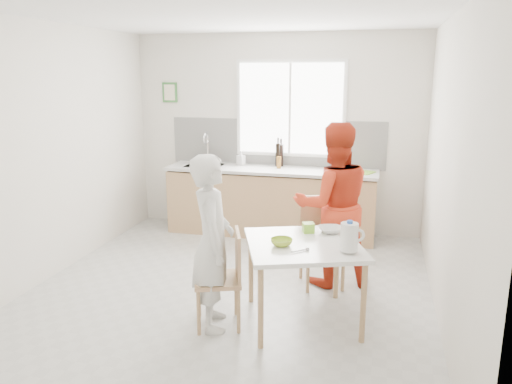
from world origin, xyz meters
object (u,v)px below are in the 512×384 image
Objects in this scene: person_red at (333,205)px; bowl_green at (282,242)px; wine_bottle_a at (278,155)px; dining_table at (303,251)px; bowl_white at (330,230)px; wine_bottle_b at (281,155)px; chair_far at (321,237)px; chair_left at (225,274)px; person_white at (213,243)px; milk_jug at (350,237)px.

person_red is 9.06× the size of bowl_green.
wine_bottle_a reaches higher than bowl_green.
bowl_white is (0.20, 0.34, 0.10)m from dining_table.
wine_bottle_a is (-0.58, 2.65, 0.31)m from bowl_green.
wine_bottle_a reaches higher than dining_table.
person_red is 7.88× the size of bowl_white.
bowl_green is 0.63× the size of wine_bottle_b.
person_red is at bearing -61.82° from wine_bottle_b.
bowl_green is (-0.22, -1.01, 0.26)m from chair_far.
chair_left is (-0.64, -0.23, -0.19)m from dining_table.
dining_table is at bearing -120.20° from bowl_white.
chair_far is 1.92m from wine_bottle_b.
chair_left is 2.67× the size of wine_bottle_a.
bowl_green is at bearing -122.31° from chair_far.
person_red is (0.90, 1.18, 0.08)m from person_white.
milk_jug is at bearing 82.56° from person_red.
wine_bottle_a is (-0.92, 1.63, 0.23)m from person_red.
chair_far reaches higher than bowl_white.
dining_table is 0.40m from bowl_white.
bowl_white is at bearing 59.80° from dining_table.
person_red is at bearing -57.55° from person_white.
person_white is 8.16× the size of bowl_green.
person_red reaches higher than bowl_green.
milk_jug is (1.14, 0.12, 0.11)m from person_white.
person_white is at bearing 32.45° from person_red.
person_red is at bearing 79.73° from dining_table.
chair_far is at bearing 86.87° from dining_table.
bowl_green reaches higher than bowl_white.
person_white is at bearing -144.23° from chair_far.
person_red is at bearing -11.53° from chair_far.
chair_left is at bearing -160.01° from dining_table.
person_red reaches higher than chair_left.
chair_far is at bearing -54.23° from person_white.
milk_jug is 2.94m from wine_bottle_b.
milk_jug is at bearing -66.73° from wine_bottle_a.
person_white is (-0.74, -0.27, 0.10)m from dining_table.
wine_bottle_b reaches higher than bowl_green.
bowl_green is 0.59× the size of wine_bottle_a.
wine_bottle_b is (0.02, 2.82, 0.30)m from person_white.
dining_table is 0.94m from person_red.
bowl_green reaches higher than dining_table.
chair_far is (0.05, 0.89, -0.15)m from dining_table.
person_red is 5.31× the size of wine_bottle_a.
wine_bottle_a is 0.04m from wine_bottle_b.
chair_far is at bearing -65.26° from wine_bottle_b.
chair_left is at bearing -87.70° from wine_bottle_a.
dining_table is at bearing -90.00° from person_white.
chair_left is 3.34× the size of milk_jug.
wine_bottle_a is (-0.11, 2.77, 0.61)m from chair_left.
person_white reaches higher than chair_left.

